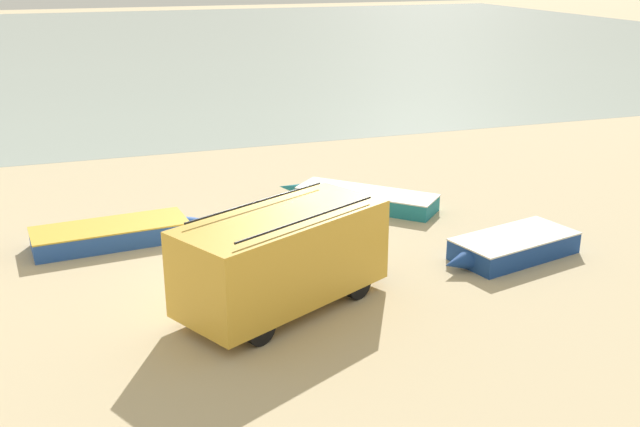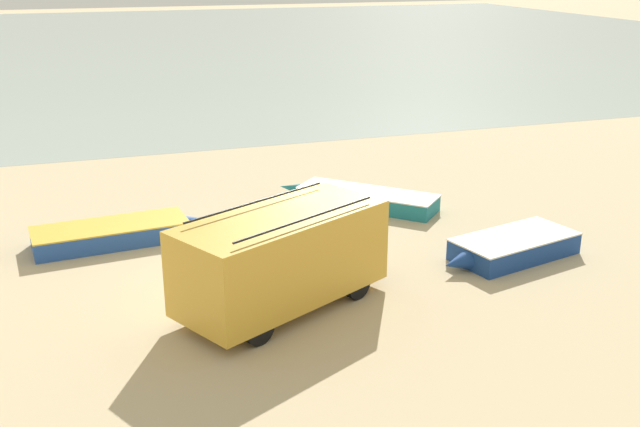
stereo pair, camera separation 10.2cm
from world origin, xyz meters
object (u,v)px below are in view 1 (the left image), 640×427
fishing_rowboat_0 (116,233)px  parked_van (284,257)px  fishing_rowboat_2 (511,247)px  fishing_rowboat_1 (362,198)px

fishing_rowboat_0 → parked_van: bearing=-64.0°
fishing_rowboat_0 → fishing_rowboat_2: size_ratio=1.22×
parked_van → fishing_rowboat_1: bearing=27.6°
parked_van → fishing_rowboat_1: 7.43m
parked_van → fishing_rowboat_0: 6.23m
fishing_rowboat_1 → parked_van: bearing=99.6°
fishing_rowboat_1 → fishing_rowboat_2: 5.54m
fishing_rowboat_0 → fishing_rowboat_1: size_ratio=1.15×
fishing_rowboat_1 → fishing_rowboat_2: size_ratio=1.06×
fishing_rowboat_1 → fishing_rowboat_2: fishing_rowboat_2 is taller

